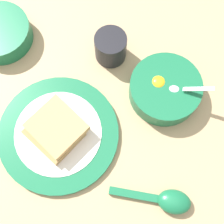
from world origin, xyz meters
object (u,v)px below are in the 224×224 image
Objects in this scene: soup_spoon at (167,200)px; drinking_cup at (111,47)px; egg_bowl at (165,91)px; toast_sandwich at (55,130)px; congee_bowl at (0,33)px; toast_plate at (58,134)px.

soup_spoon is 2.32× the size of drinking_cup.
egg_bowl is 1.17× the size of toast_sandwich.
drinking_cup reaches higher than soup_spoon.
congee_bowl is at bearing -53.47° from toast_sandwich.
toast_plate is at bearing 64.97° from drinking_cup.
soup_spoon is at bearing 113.88° from drinking_cup.
congee_bowl is 0.23m from drinking_cup.
drinking_cup is (0.12, -0.28, 0.02)m from soup_spoon.
soup_spoon is 0.46m from congee_bowl.
toast_sandwich is 0.24m from congee_bowl.
toast_plate is at bearing -26.54° from soup_spoon.
congee_bowl is (0.35, -0.30, 0.01)m from soup_spoon.
soup_spoon is at bearing 153.46° from toast_sandwich.
egg_bowl is 0.20m from soup_spoon.
toast_sandwich is 2.02× the size of drinking_cup.
drinking_cup is at bearing -115.79° from toast_sandwich.
egg_bowl is at bearing 163.80° from congee_bowl.
toast_sandwich is 0.23m from soup_spoon.
toast_sandwich is at bearing 126.53° from congee_bowl.
drinking_cup reaches higher than toast_sandwich.
egg_bowl is 0.65× the size of toast_plate.
drinking_cup reaches higher than toast_plate.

